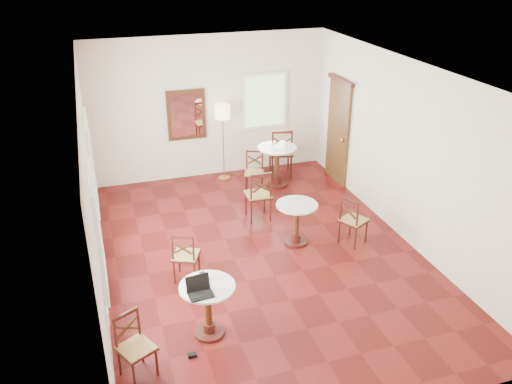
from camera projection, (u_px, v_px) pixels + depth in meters
ground at (262, 254)px, 8.67m from camera, size 7.00×7.00×0.00m
room_shell at (253, 141)px, 8.08m from camera, size 5.02×7.02×3.01m
cafe_table_near at (208, 304)px, 6.74m from camera, size 0.71×0.71×0.75m
cafe_table_mid at (296, 219)px, 8.82m from camera, size 0.69×0.69×0.73m
cafe_table_back at (277, 162)px, 10.91m from camera, size 0.80×0.80×0.85m
chair_near_a at (186, 256)px, 7.88m from camera, size 0.50×0.50×0.83m
chair_near_b at (135, 347)px, 6.11m from camera, size 0.51×0.51×0.83m
chair_mid_a at (258, 195)px, 9.59m from camera, size 0.45×0.45×0.97m
chair_mid_b at (353, 220)px, 8.83m from camera, size 0.54×0.54×0.87m
chair_back_a at (281, 152)px, 11.37m from camera, size 0.59×0.59×1.08m
chair_back_b at (254, 172)px, 10.68m from camera, size 0.50×0.50×0.85m
floor_lamp at (223, 117)px, 10.84m from camera, size 0.32×0.32×1.64m
laptop at (199, 290)px, 6.45m from camera, size 0.32×0.28×0.21m
mouse at (206, 284)px, 6.61m from camera, size 0.11×0.09×0.04m
navy_mug at (203, 276)px, 6.72m from camera, size 0.12×0.08×0.10m
water_glass at (200, 279)px, 6.65m from camera, size 0.07×0.07×0.11m
power_adapter at (192, 355)px, 6.54m from camera, size 0.11×0.07×0.04m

